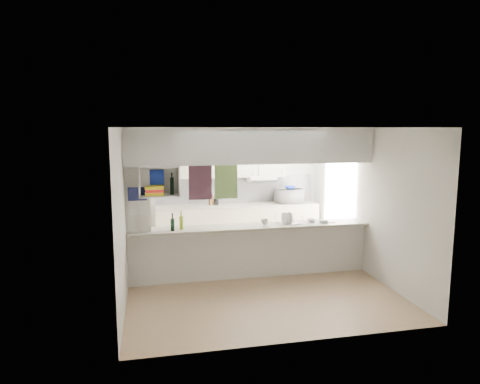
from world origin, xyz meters
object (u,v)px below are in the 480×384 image
object	(u,v)px
bowl	(290,188)
wine_bottles	(177,223)
microwave	(289,196)
dish_rack	(289,219)

from	to	relation	value
bowl	wine_bottles	bearing A→B (deg)	-141.61
microwave	wine_bottles	size ratio (longest dim) A/B	1.86
microwave	bowl	xyz separation A→B (m)	(0.01, -0.03, 0.19)
wine_bottles	dish_rack	bearing A→B (deg)	2.37
bowl	dish_rack	distance (m)	2.17
microwave	wine_bottles	xyz separation A→B (m)	(-2.66, -2.15, -0.05)
microwave	bowl	distance (m)	0.19
bowl	wine_bottles	xyz separation A→B (m)	(-2.67, -2.11, -0.24)
microwave	wine_bottles	bearing A→B (deg)	30.29
dish_rack	bowl	bearing A→B (deg)	59.96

